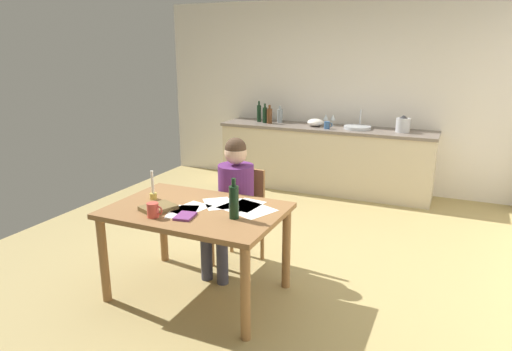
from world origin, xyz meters
The scene contains 27 objects.
ground_plane centered at (0.00, 0.00, -0.02)m, with size 5.20×5.20×0.04m, color tan.
wall_back centered at (0.00, 2.60, 1.30)m, with size 5.20×0.12×2.60m, color silver.
kitchen_counter centered at (0.00, 2.24, 0.45)m, with size 2.95×0.64×0.90m.
dining_table centered at (-0.13, -0.96, 0.64)m, with size 1.35×0.91×0.74m.
chair_at_table centered at (-0.08, -0.26, 0.49)m, with size 0.42×0.42×0.87m.
person_seated centered at (-0.09, -0.41, 0.68)m, with size 0.34×0.60×1.19m.
coffee_mug centered at (-0.31, -1.25, 0.80)m, with size 0.13×0.09×0.11m.
candlestick centered at (-0.57, -0.91, 0.81)m, with size 0.06×0.06×0.24m.
book_magazine centered at (-0.37, -1.11, 0.76)m, with size 0.20×0.24×0.03m, color brown.
book_cookery centered at (-0.10, -1.16, 0.75)m, with size 0.13×0.17×0.02m, color #743475.
paper_letter centered at (-0.18, -1.07, 0.74)m, with size 0.21×0.30×0.00m, color white.
paper_bill centered at (0.20, -0.73, 0.74)m, with size 0.21×0.30×0.00m, color white.
paper_envelope centered at (0.15, -0.77, 0.74)m, with size 0.21×0.30×0.00m, color white.
paper_receipt centered at (-0.17, -0.98, 0.74)m, with size 0.21×0.30×0.00m, color white.
paper_notice centered at (0.33, -0.84, 0.74)m, with size 0.21×0.30×0.00m, color white.
paper_flyer centered at (-0.02, -0.79, 0.74)m, with size 0.21×0.30×0.00m, color white.
wine_bottle_on_table centered at (0.24, -1.03, 0.87)m, with size 0.07×0.07×0.30m.
sink_unit centered at (0.44, 2.24, 0.92)m, with size 0.36×0.36×0.24m.
bottle_oil centered at (-1.02, 2.27, 1.03)m, with size 0.06×0.06×0.30m.
bottle_vinegar centered at (-0.90, 2.22, 1.02)m, with size 0.07×0.07×0.28m.
bottle_wine_red centered at (-0.82, 2.19, 1.01)m, with size 0.08×0.08×0.26m.
bottle_sauce centered at (-0.70, 2.31, 1.00)m, with size 0.08×0.08×0.24m.
mixing_bowl centered at (-0.15, 2.23, 0.95)m, with size 0.22×0.22×0.10m, color white.
stovetop_kettle centered at (1.02, 2.24, 1.00)m, with size 0.18×0.18×0.22m.
wine_glass_near_sink centered at (0.06, 2.39, 1.01)m, with size 0.07×0.07×0.15m.
wine_glass_by_kettle centered at (-0.04, 2.39, 1.01)m, with size 0.07×0.07×0.15m.
teacup_on_counter centered at (0.06, 2.09, 0.95)m, with size 0.11×0.07×0.10m.
Camera 1 is at (1.67, -3.80, 1.94)m, focal length 31.86 mm.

